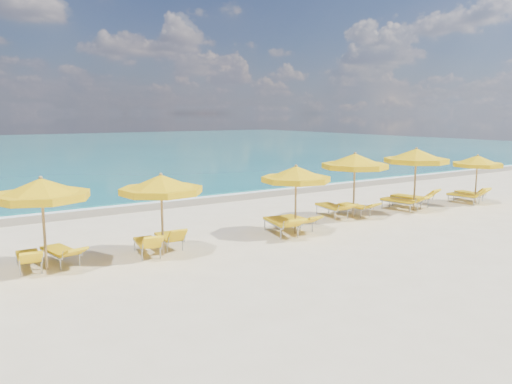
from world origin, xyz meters
TOP-DOWN VIEW (x-y plane):
  - ground_plane at (0.00, 0.00)m, footprint 120.00×120.00m
  - ocean at (0.00, 48.00)m, footprint 120.00×80.00m
  - wet_sand_band at (0.00, 7.40)m, footprint 120.00×2.60m
  - foam_line at (0.00, 8.20)m, footprint 120.00×1.20m
  - whitecap_near at (-6.00, 17.00)m, footprint 14.00×0.36m
  - whitecap_far at (8.00, 24.00)m, footprint 18.00×0.30m
  - umbrella_1 at (-7.36, 0.13)m, footprint 2.41×2.41m
  - umbrella_2 at (-4.33, -0.28)m, footprint 2.84×2.84m
  - umbrella_3 at (0.37, -0.31)m, footprint 2.77×2.77m
  - umbrella_4 at (3.80, 0.47)m, footprint 2.55×2.55m
  - umbrella_5 at (7.02, 0.22)m, footprint 2.93×2.93m
  - umbrella_6 at (10.62, -0.22)m, footprint 2.65×2.65m
  - lounger_1_left at (-7.73, 0.36)m, footprint 0.66×1.68m
  - lounger_1_right at (-6.93, 0.43)m, footprint 0.92×1.85m
  - lounger_2_left at (-4.69, -0.00)m, footprint 0.81×1.72m
  - lounger_2_right at (-3.87, 0.33)m, footprint 0.65×1.58m
  - lounger_3_left at (-0.08, -0.16)m, footprint 1.08×2.17m
  - lounger_3_right at (0.76, 0.10)m, footprint 0.63×1.83m
  - lounger_4_left at (3.26, 1.04)m, footprint 0.92×2.08m
  - lounger_4_right at (4.26, 0.82)m, footprint 0.65×1.82m
  - lounger_5_left at (6.52, 0.48)m, footprint 1.00×2.10m
  - lounger_5_right at (7.51, 0.77)m, footprint 1.03×2.10m
  - lounger_6_left at (10.17, 0.00)m, footprint 0.87×1.83m
  - lounger_6_right at (11.07, 0.35)m, footprint 0.83×1.73m

SIDE VIEW (x-z plane):
  - ground_plane at x=0.00m, z-range 0.00..0.00m
  - ocean at x=0.00m, z-range -0.15..0.15m
  - wet_sand_band at x=0.00m, z-range -0.01..0.01m
  - foam_line at x=0.00m, z-range -0.01..0.01m
  - whitecap_near at x=-6.00m, z-range -0.03..0.03m
  - whitecap_far at x=8.00m, z-range -0.03..0.03m
  - lounger_2_right at x=-3.87m, z-range -0.18..0.58m
  - lounger_1_left at x=-7.73m, z-range -0.16..0.56m
  - lounger_6_right at x=11.07m, z-range -0.16..0.57m
  - lounger_2_left at x=-4.69m, z-range -0.18..0.59m
  - lounger_1_right at x=-6.93m, z-range -0.12..0.54m
  - lounger_4_right at x=4.26m, z-range -0.11..0.53m
  - lounger_3_right at x=0.76m, z-range -0.13..0.55m
  - lounger_6_left at x=10.17m, z-range -0.17..0.61m
  - lounger_4_left at x=3.26m, z-range -0.13..0.59m
  - lounger_5_left at x=6.52m, z-range -0.14..0.62m
  - lounger_3_left at x=-0.08m, z-range -0.15..0.64m
  - lounger_5_right at x=7.51m, z-range -0.21..0.70m
  - umbrella_6 at x=10.62m, z-range 0.77..2.97m
  - umbrella_3 at x=0.37m, z-range 0.82..3.14m
  - umbrella_2 at x=-4.33m, z-range 0.83..3.18m
  - umbrella_1 at x=-7.36m, z-range 0.86..3.28m
  - umbrella_4 at x=3.80m, z-range 0.90..3.43m
  - umbrella_5 at x=7.02m, z-range 0.92..3.54m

